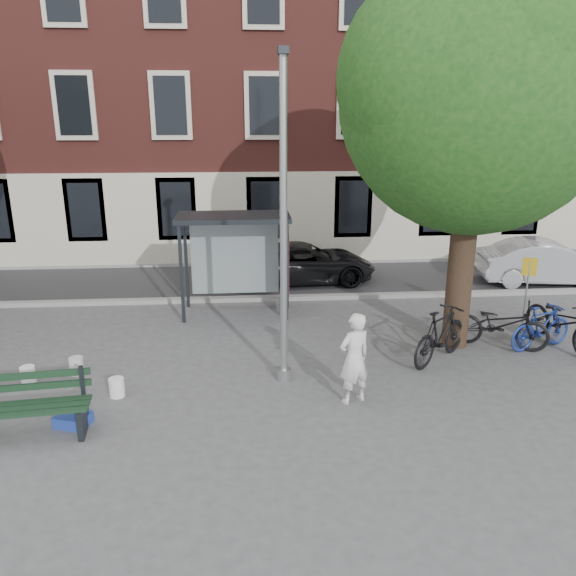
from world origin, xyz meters
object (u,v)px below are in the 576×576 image
Objects in this scene: bike_a at (500,324)px; bike_d at (440,335)px; bench at (28,410)px; notice_sign at (528,280)px; bus_shelter at (249,241)px; car_dark at (304,263)px; bike_c at (563,322)px; car_silver at (547,262)px; painter at (354,358)px; bike_b at (541,327)px; lamppost at (284,242)px.

bike_d is at bearing 135.84° from bike_a.
notice_sign is (10.11, 3.68, 0.89)m from bench.
bus_shelter is 0.65× the size of car_dark.
car_silver is at bearing 52.17° from bike_c.
bus_shelter is 3.44m from car_dark.
bike_d is at bearing -130.99° from notice_sign.
painter is at bearing -126.86° from notice_sign.
bike_c is at bearing -141.64° from car_dark.
bike_b is (4.62, 2.10, -0.35)m from painter.
car_dark is (1.10, 6.79, -2.17)m from lamppost.
bike_d is (-3.00, -0.56, 0.00)m from bike_c.
bike_c is at bearing 178.86° from painter.
painter reaches higher than bike_b.
bus_shelter reaches higher than car_dark.
lamppost is at bearing 82.00° from bike_b.
bike_d reaches higher than bike_a.
bike_a is at bearing -150.18° from car_dark.
bike_b is 0.38× the size of car_dark.
bench is 11.01m from bike_c.
notice_sign is (2.49, 1.35, 0.76)m from bike_d.
bike_a is 1.43m from bike_c.
bike_a is 1.12× the size of notice_sign.
lamppost is at bearing 132.02° from car_silver.
lamppost is 2.14× the size of bus_shelter.
car_dark reaches higher than bike_d.
bench is (-4.27, -1.69, -2.32)m from lamppost.
bike_d is 1.05× the size of notice_sign.
car_dark is at bearing 59.01° from bike_a.
bus_shelter reaches higher than bench.
bike_c reaches higher than bike_a.
bike_d is 6.55m from car_dark.
car_silver is (9.16, 1.89, -1.24)m from bus_shelter.
bench is 0.89× the size of bike_c.
notice_sign is at bearing -27.06° from bike_a.
lamppost is 6.33m from notice_sign.
notice_sign reaches higher than bike_b.
bench is at bearing 142.86° from car_dark.
bus_shelter is 1.66× the size of painter.
bench is 1.19× the size of bike_b.
bike_a is (3.72, 2.23, -0.31)m from painter.
car_dark is at bearing 57.59° from bus_shelter.
lamppost reaches higher than painter.
painter is 7.77m from car_dark.
bike_d reaches higher than bike_c.
car_silver is at bearing -100.89° from car_dark.
lamppost is at bearing 128.76° from bike_a.
bench is 10.79m from notice_sign.
painter is at bearing -38.95° from lamppost.
car_silver reaches higher than bike_c.
car_silver is at bearing -85.22° from bike_d.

